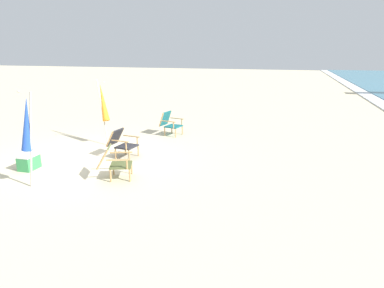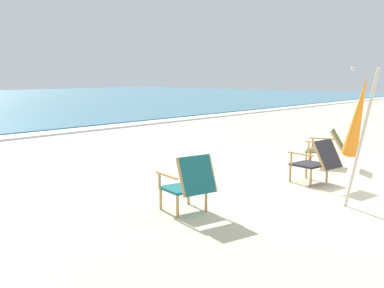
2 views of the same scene
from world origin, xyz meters
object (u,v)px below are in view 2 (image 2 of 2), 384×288
Objects in this scene: beach_chair_far_center at (317,160)px; beach_chair_mid_center at (189,182)px; beach_chair_back_right at (328,146)px; umbrella_furled_orange at (358,118)px.

beach_chair_mid_center is (-2.70, 0.53, 0.01)m from beach_chair_far_center.
beach_chair_back_right is 3.26m from umbrella_furled_orange.
umbrella_furled_orange is (-1.13, -1.11, 0.87)m from beach_chair_far_center.
beach_chair_far_center is 1.02× the size of beach_chair_mid_center.
beach_chair_mid_center is 0.89× the size of beach_chair_back_right.
beach_chair_back_right is 0.46× the size of umbrella_furled_orange.
umbrella_furled_orange reaches higher than beach_chair_far_center.
beach_chair_mid_center is at bearing -179.86° from beach_chair_back_right.
umbrella_furled_orange is (1.57, -1.63, 0.86)m from beach_chair_mid_center.
beach_chair_mid_center is 0.41× the size of umbrella_furled_orange.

